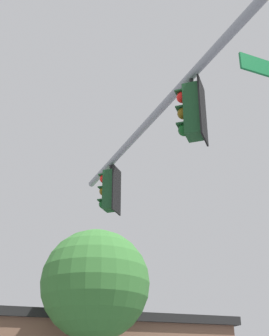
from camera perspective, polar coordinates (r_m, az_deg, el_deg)
The scene contains 4 objects.
mast_arm at distance 9.98m, azimuth 2.63°, elevation 6.65°, with size 0.17×0.17×8.39m, color gray.
traffic_light_nearest_pole at distance 8.47m, azimuth 7.14°, elevation 6.94°, with size 0.54×0.49×1.31m.
traffic_light_mid_inner at distance 11.79m, azimuth -3.10°, elevation -2.79°, with size 0.54×0.49×1.31m.
tree_by_storefront at distance 14.78m, azimuth -4.87°, elevation -14.22°, with size 3.38×3.38×6.57m.
Camera 1 is at (-5.11, 0.45, 2.08)m, focal length 49.32 mm.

